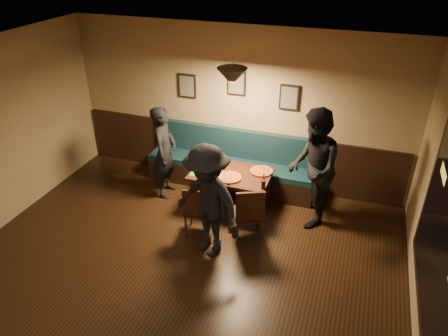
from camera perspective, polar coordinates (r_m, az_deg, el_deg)
name	(u,v)px	position (r m, az deg, el deg)	size (l,w,h in m)	color
floor	(147,318)	(5.42, -10.45, -19.38)	(7.00, 7.00, 0.00)	black
ceiling	(118,95)	(3.83, -14.23, 9.65)	(7.00, 7.00, 0.00)	silver
wall_back	(237,108)	(7.30, 1.73, 8.20)	(6.00, 6.00, 0.00)	#8C704F
wainscot	(235,155)	(7.65, 1.56, 1.83)	(5.88, 0.06, 1.00)	black
booth_bench	(231,161)	(7.42, 0.92, 0.92)	(3.00, 0.60, 1.00)	#0F232D
window_frame	(444,248)	(4.43, 27.76, -9.56)	(0.06, 2.56, 1.86)	black
window_glass	(441,247)	(4.42, 27.38, -9.51)	(2.40, 2.40, 0.00)	black
picture_left	(187,86)	(7.48, -5.02, 11.06)	(0.32, 0.04, 0.42)	black
picture_center	(236,83)	(7.13, 1.71, 11.50)	(0.32, 0.04, 0.42)	black
picture_right	(289,97)	(6.97, 8.85, 9.45)	(0.32, 0.04, 0.42)	black
pendant_lamp	(232,77)	(6.08, 1.10, 12.29)	(0.44, 0.44, 0.25)	black
dining_table	(231,191)	(6.89, 0.95, -3.08)	(1.27, 0.81, 0.68)	black
chair_near_left	(198,209)	(6.31, -3.51, -5.57)	(0.38, 0.38, 0.85)	black
chair_near_right	(248,212)	(6.17, 3.31, -6.04)	(0.41, 0.41, 0.93)	black
diner_left	(165,152)	(7.13, -8.07, 2.13)	(0.59, 0.39, 1.61)	black
diner_right	(313,169)	(6.44, 11.98, -0.08)	(0.91, 0.71, 1.88)	black
diner_front	(207,202)	(5.71, -2.28, -4.60)	(1.09, 0.63, 1.69)	black
pizza_a	(207,165)	(6.90, -2.31, 0.41)	(0.36, 0.36, 0.04)	#C35724
pizza_b	(230,177)	(6.55, 0.78, -1.27)	(0.36, 0.36, 0.04)	#CE6626
pizza_c	(261,171)	(6.74, 5.12, -0.42)	(0.36, 0.36, 0.04)	orange
soda_glass	(263,184)	(6.30, 5.35, -2.24)	(0.06, 0.06, 0.14)	black
tabasco_bottle	(264,176)	(6.54, 5.42, -1.12)	(0.03, 0.03, 0.11)	#8C1704
napkin_a	(204,160)	(7.08, -2.69, 1.04)	(0.15, 0.15, 0.01)	#217C3E
napkin_b	(195,174)	(6.69, -3.96, -0.81)	(0.15, 0.15, 0.01)	#1E7320
cutlery_set	(221,183)	(6.44, -0.46, -2.03)	(0.02, 0.19, 0.00)	silver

